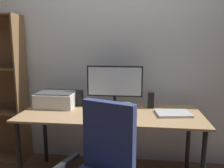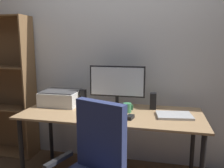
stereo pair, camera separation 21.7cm
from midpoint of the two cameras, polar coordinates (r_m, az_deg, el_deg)
name	(u,v)px [view 2 (the right image)]	position (r m, az deg, el deg)	size (l,w,h in m)	color
back_wall	(121,53)	(2.70, 4.62, 7.72)	(6.40, 0.10, 2.60)	silver
desk	(111,120)	(2.30, 2.54, -8.92)	(1.77, 0.72, 0.74)	tan
monitor	(117,83)	(2.42, 3.84, 0.13)	(0.59, 0.20, 0.44)	black
keyboard	(104,116)	(2.13, 1.02, -8.06)	(0.29, 0.11, 0.02)	black
mouse	(130,117)	(2.10, 7.51, -8.25)	(0.06, 0.10, 0.03)	black
coffee_mug	(127,108)	(2.28, 6.58, -5.91)	(0.10, 0.08, 0.09)	#387F51
laptop	(174,115)	(2.26, 17.92, -7.46)	(0.32, 0.23, 0.02)	#B7BABC
speaker_left	(83,97)	(2.53, -4.83, -3.32)	(0.06, 0.07, 0.17)	black
speaker_right	(153,101)	(2.42, 12.76, -4.18)	(0.06, 0.07, 0.17)	black
printer	(61,98)	(2.57, -10.24, -3.37)	(0.40, 0.34, 0.16)	silver
bookshelf	(5,88)	(3.15, -23.38, -0.83)	(0.76, 0.28, 1.73)	brown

